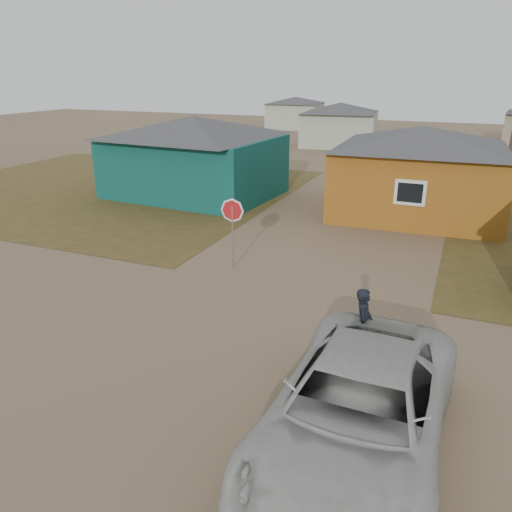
# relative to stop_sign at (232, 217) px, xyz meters

# --- Properties ---
(ground) EXTENTS (120.00, 120.00, 0.00)m
(ground) POSITION_rel_stop_sign_xyz_m (2.23, -4.83, -1.75)
(ground) COLOR #7F6549
(grass_nw) EXTENTS (20.00, 18.00, 0.00)m
(grass_nw) POSITION_rel_stop_sign_xyz_m (-11.77, 8.17, -1.74)
(grass_nw) COLOR brown
(grass_nw) RESTS_ON ground
(house_teal) EXTENTS (8.93, 7.08, 4.00)m
(house_teal) POSITION_rel_stop_sign_xyz_m (-6.27, 8.67, 0.31)
(house_teal) COLOR #0B3F39
(house_teal) RESTS_ON ground
(house_yellow) EXTENTS (7.72, 6.76, 3.90)m
(house_yellow) POSITION_rel_stop_sign_xyz_m (4.73, 9.17, 0.26)
(house_yellow) COLOR #925616
(house_yellow) RESTS_ON ground
(house_pale_west) EXTENTS (7.04, 6.15, 3.60)m
(house_pale_west) POSITION_rel_stop_sign_xyz_m (-3.77, 29.17, 0.11)
(house_pale_west) COLOR #A5B097
(house_pale_west) RESTS_ON ground
(house_pale_north) EXTENTS (6.28, 5.81, 3.40)m
(house_pale_north) POSITION_rel_stop_sign_xyz_m (-11.77, 41.17, 0.01)
(house_pale_north) COLOR #A5B097
(house_pale_north) RESTS_ON ground
(stop_sign) EXTENTS (0.75, 0.29, 2.37)m
(stop_sign) POSITION_rel_stop_sign_xyz_m (0.00, 0.00, 0.00)
(stop_sign) COLOR gray
(stop_sign) RESTS_ON ground
(cyclist) EXTENTS (1.65, 0.64, 1.82)m
(cyclist) POSITION_rel_stop_sign_xyz_m (5.01, -4.06, -1.08)
(cyclist) COLOR black
(cyclist) RESTS_ON ground
(vehicle) EXTENTS (2.91, 6.10, 1.68)m
(vehicle) POSITION_rel_stop_sign_xyz_m (5.49, -6.79, -0.91)
(vehicle) COLOR #B7B7B3
(vehicle) RESTS_ON ground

